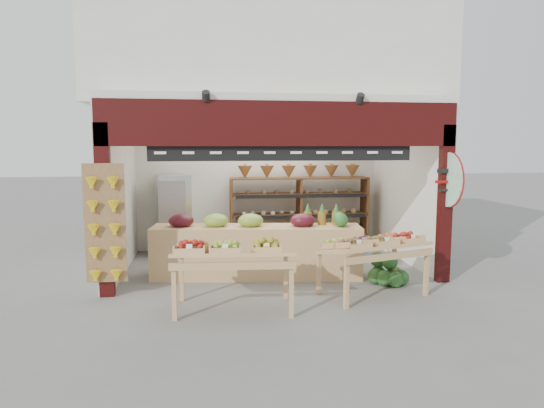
{
  "coord_description": "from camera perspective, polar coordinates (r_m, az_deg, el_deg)",
  "views": [
    {
      "loc": [
        -1.3,
        -8.6,
        2.3
      ],
      "look_at": [
        -0.06,
        -0.2,
        1.28
      ],
      "focal_mm": 32.0,
      "sensor_mm": 36.0,
      "label": 1
    }
  ],
  "objects": [
    {
      "name": "back_shelving",
      "position": [
        10.71,
        3.23,
        0.89
      ],
      "size": [
        3.06,
        0.5,
        1.88
      ],
      "color": "brown",
      "rests_on": "ground"
    },
    {
      "name": "ground",
      "position": [
        9.0,
        0.19,
        -7.99
      ],
      "size": [
        60.0,
        60.0,
        0.0
      ],
      "primitive_type": "plane",
      "color": "slate",
      "rests_on": "ground"
    },
    {
      "name": "cardboard_stack",
      "position": [
        9.07,
        -9.81,
        -6.39
      ],
      "size": [
        1.04,
        0.75,
        0.67
      ],
      "color": "beige",
      "rests_on": "ground"
    },
    {
      "name": "shop_structure",
      "position": [
        10.42,
        -1.18,
        15.76
      ],
      "size": [
        6.36,
        5.12,
        5.4
      ],
      "color": "white",
      "rests_on": "ground"
    },
    {
      "name": "gift_sign",
      "position": [
        8.5,
        20.08,
        2.69
      ],
      "size": [
        0.04,
        0.93,
        0.92
      ],
      "color": "#C1F3D4",
      "rests_on": "ground"
    },
    {
      "name": "display_table_left",
      "position": [
        6.87,
        -5.52,
        -5.6
      ],
      "size": [
        1.74,
        1.06,
        1.06
      ],
      "color": "tan",
      "rests_on": "ground"
    },
    {
      "name": "watermelon_pile",
      "position": [
        8.44,
        13.37,
        -7.82
      ],
      "size": [
        0.65,
        0.67,
        0.51
      ],
      "color": "#17471B",
      "rests_on": "ground"
    },
    {
      "name": "display_table_right",
      "position": [
        7.64,
        11.79,
        -4.71
      ],
      "size": [
        1.76,
        1.29,
        1.01
      ],
      "color": "tan",
      "rests_on": "ground"
    },
    {
      "name": "banana_board",
      "position": [
        7.66,
        -19.08,
        -2.46
      ],
      "size": [
        0.6,
        0.15,
        1.8
      ],
      "color": "olive",
      "rests_on": "ground"
    },
    {
      "name": "mid_counter",
      "position": [
        8.56,
        -1.94,
        -5.35
      ],
      "size": [
        3.7,
        1.18,
        1.13
      ],
      "color": "tan",
      "rests_on": "ground"
    },
    {
      "name": "refrigerator",
      "position": [
        10.52,
        -11.54,
        -1.23
      ],
      "size": [
        0.79,
        0.79,
        1.7
      ],
      "primitive_type": "cube",
      "rotation": [
        0.0,
        0.0,
        0.23
      ],
      "color": "silver",
      "rests_on": "ground"
    }
  ]
}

